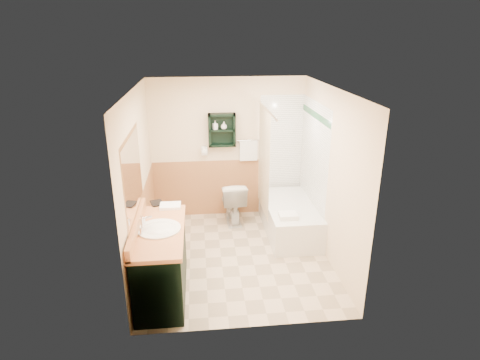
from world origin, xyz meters
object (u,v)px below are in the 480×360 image
at_px(soap_bottle_a, 215,127).
at_px(soap_bottle_b, 224,126).
at_px(bathtub, 290,219).
at_px(toilet, 233,202).
at_px(wall_shelf, 222,130).
at_px(vanity_book, 150,198).
at_px(vanity, 161,261).
at_px(hair_dryer, 204,151).

distance_m(soap_bottle_a, soap_bottle_b, 0.14).
height_order(bathtub, soap_bottle_a, soap_bottle_a).
bearing_deg(toilet, soap_bottle_b, -66.54).
distance_m(wall_shelf, vanity_book, 1.86).
bearing_deg(vanity, soap_bottle_b, 66.62).
height_order(wall_shelf, bathtub, wall_shelf).
relative_size(wall_shelf, hair_dryer, 2.29).
bearing_deg(hair_dryer, vanity_book, -117.84).
xyz_separation_m(toilet, soap_bottle_b, (-0.11, 0.23, 1.26)).
height_order(wall_shelf, toilet, wall_shelf).
bearing_deg(vanity, wall_shelf, 67.44).
xyz_separation_m(hair_dryer, toilet, (0.45, -0.26, -0.84)).
xyz_separation_m(wall_shelf, vanity, (-0.89, -2.15, -1.11)).
height_order(vanity, vanity_book, vanity_book).
distance_m(vanity, soap_bottle_b, 2.62).
bearing_deg(bathtub, hair_dryer, 148.98).
xyz_separation_m(hair_dryer, soap_bottle_a, (0.19, -0.03, 0.40)).
xyz_separation_m(toilet, soap_bottle_a, (-0.26, 0.23, 1.24)).
bearing_deg(vanity, vanity_book, 102.56).
bearing_deg(hair_dryer, soap_bottle_b, -5.13).
height_order(vanity_book, soap_bottle_b, soap_bottle_b).
bearing_deg(soap_bottle_a, bathtub, -34.06).
bearing_deg(wall_shelf, soap_bottle_a, -177.38).
distance_m(bathtub, toilet, 1.03).
xyz_separation_m(soap_bottle_a, soap_bottle_b, (0.14, 0.00, 0.02)).
relative_size(hair_dryer, bathtub, 0.16).
bearing_deg(vanity_book, hair_dryer, 45.05).
distance_m(wall_shelf, hair_dryer, 0.46).
bearing_deg(soap_bottle_a, toilet, -41.60).
bearing_deg(toilet, bathtub, 145.37).
relative_size(wall_shelf, vanity_book, 2.61).
relative_size(bathtub, toilet, 2.05).
height_order(vanity, soap_bottle_b, soap_bottle_b).
bearing_deg(soap_bottle_a, hair_dryer, 171.06).
xyz_separation_m(bathtub, toilet, (-0.88, 0.54, 0.11)).
distance_m(vanity, bathtub, 2.37).
xyz_separation_m(vanity, bathtub, (1.92, 1.38, -0.19)).
bearing_deg(soap_bottle_b, hair_dryer, 174.87).
relative_size(wall_shelf, toilet, 0.75).
bearing_deg(bathtub, soap_bottle_b, 142.27).
relative_size(vanity, soap_bottle_b, 10.98).
relative_size(bathtub, vanity_book, 7.12).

